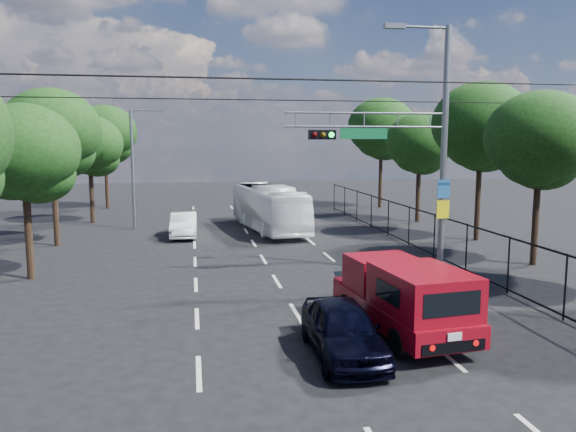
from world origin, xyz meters
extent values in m
plane|color=black|center=(0.00, 0.00, 0.00)|extent=(120.00, 120.00, 0.00)
cube|color=beige|center=(-3.00, 0.00, 0.01)|extent=(0.12, 2.00, 0.01)
cube|color=beige|center=(-3.00, 4.00, 0.01)|extent=(0.12, 2.00, 0.01)
cube|color=beige|center=(-3.00, 8.00, 0.01)|extent=(0.12, 2.00, 0.01)
cube|color=beige|center=(-3.00, 12.00, 0.01)|extent=(0.12, 2.00, 0.01)
cube|color=beige|center=(-3.00, 16.00, 0.01)|extent=(0.12, 2.00, 0.01)
cube|color=beige|center=(-3.00, 20.00, 0.01)|extent=(0.12, 2.00, 0.01)
cube|color=beige|center=(-3.00, 24.00, 0.01)|extent=(0.12, 2.00, 0.01)
cube|color=beige|center=(-3.00, 28.00, 0.01)|extent=(0.12, 2.00, 0.01)
cube|color=beige|center=(-3.00, 32.00, 0.01)|extent=(0.12, 2.00, 0.01)
cube|color=beige|center=(0.00, 0.00, 0.01)|extent=(0.12, 2.00, 0.01)
cube|color=beige|center=(0.00, 4.00, 0.01)|extent=(0.12, 2.00, 0.01)
cube|color=beige|center=(0.00, 8.00, 0.01)|extent=(0.12, 2.00, 0.01)
cube|color=beige|center=(0.00, 12.00, 0.01)|extent=(0.12, 2.00, 0.01)
cube|color=beige|center=(0.00, 16.00, 0.01)|extent=(0.12, 2.00, 0.01)
cube|color=beige|center=(0.00, 20.00, 0.01)|extent=(0.12, 2.00, 0.01)
cube|color=beige|center=(0.00, 24.00, 0.01)|extent=(0.12, 2.00, 0.01)
cube|color=beige|center=(0.00, 28.00, 0.01)|extent=(0.12, 2.00, 0.01)
cube|color=beige|center=(0.00, 32.00, 0.01)|extent=(0.12, 2.00, 0.01)
cube|color=beige|center=(3.00, 0.00, 0.01)|extent=(0.12, 2.00, 0.01)
cube|color=beige|center=(3.00, 4.00, 0.01)|extent=(0.12, 2.00, 0.01)
cube|color=beige|center=(3.00, 8.00, 0.01)|extent=(0.12, 2.00, 0.01)
cube|color=beige|center=(3.00, 12.00, 0.01)|extent=(0.12, 2.00, 0.01)
cube|color=beige|center=(3.00, 16.00, 0.01)|extent=(0.12, 2.00, 0.01)
cube|color=beige|center=(3.00, 20.00, 0.01)|extent=(0.12, 2.00, 0.01)
cube|color=beige|center=(3.00, 24.00, 0.01)|extent=(0.12, 2.00, 0.01)
cube|color=beige|center=(3.00, 28.00, 0.01)|extent=(0.12, 2.00, 0.01)
cube|color=beige|center=(3.00, 32.00, 0.01)|extent=(0.12, 2.00, 0.01)
cylinder|color=slate|center=(6.50, 8.00, 4.75)|extent=(0.24, 0.24, 9.50)
cylinder|color=slate|center=(5.50, 8.00, 9.40)|extent=(2.00, 0.10, 0.10)
cube|color=slate|center=(4.40, 8.00, 9.40)|extent=(0.80, 0.25, 0.18)
cylinder|color=slate|center=(3.40, 8.00, 6.25)|extent=(6.20, 0.08, 0.08)
cylinder|color=slate|center=(3.40, 8.00, 5.75)|extent=(6.20, 0.08, 0.08)
cube|color=black|center=(1.70, 8.00, 5.45)|extent=(1.00, 0.28, 0.35)
sphere|color=#3F0505|center=(1.38, 7.85, 5.45)|extent=(0.20, 0.20, 0.20)
sphere|color=#4C3805|center=(1.70, 7.85, 5.45)|extent=(0.20, 0.20, 0.20)
sphere|color=#0CE533|center=(2.02, 7.85, 5.45)|extent=(0.20, 0.20, 0.20)
cube|color=#0E6335|center=(3.30, 8.00, 5.50)|extent=(1.80, 0.05, 0.40)
cube|color=#2364A6|center=(6.48, 7.86, 3.40)|extent=(0.50, 0.04, 0.70)
cube|color=#FFEE0D|center=(6.48, 7.86, 2.60)|extent=(0.50, 0.04, 0.70)
cylinder|color=slate|center=(5.90, 8.00, 6.00)|extent=(0.05, 0.05, 0.50)
cylinder|color=slate|center=(4.60, 8.00, 6.00)|extent=(0.05, 0.05, 0.50)
cylinder|color=slate|center=(3.30, 8.00, 6.00)|extent=(0.05, 0.05, 0.50)
cylinder|color=slate|center=(2.00, 8.00, 6.00)|extent=(0.05, 0.05, 0.50)
cylinder|color=slate|center=(0.70, 8.00, 6.00)|extent=(0.05, 0.05, 0.50)
cylinder|color=slate|center=(-6.50, 22.00, 3.50)|extent=(0.18, 0.18, 7.00)
cylinder|color=slate|center=(-5.70, 22.00, 7.00)|extent=(1.60, 0.09, 0.09)
cube|color=slate|center=(-4.80, 22.00, 7.00)|extent=(0.60, 0.22, 0.15)
cylinder|color=black|center=(0.00, 6.00, 7.20)|extent=(22.00, 0.04, 0.04)
cylinder|color=black|center=(0.00, 9.50, 7.60)|extent=(22.00, 0.04, 0.04)
cylinder|color=black|center=(0.00, 11.00, 6.90)|extent=(22.00, 0.04, 0.04)
cube|color=black|center=(7.60, 12.00, 1.95)|extent=(0.04, 34.00, 0.06)
cube|color=black|center=(7.60, 12.00, 0.15)|extent=(0.04, 34.00, 0.06)
cylinder|color=black|center=(7.60, 2.00, 1.00)|extent=(0.06, 0.06, 2.00)
cylinder|color=black|center=(7.60, 5.00, 1.00)|extent=(0.06, 0.06, 2.00)
cylinder|color=black|center=(7.60, 8.00, 1.00)|extent=(0.06, 0.06, 2.00)
cylinder|color=black|center=(7.60, 11.00, 1.00)|extent=(0.06, 0.06, 2.00)
cylinder|color=black|center=(7.60, 14.00, 1.00)|extent=(0.06, 0.06, 2.00)
cylinder|color=black|center=(7.60, 17.00, 1.00)|extent=(0.06, 0.06, 2.00)
cylinder|color=black|center=(7.60, 20.00, 1.00)|extent=(0.06, 0.06, 2.00)
cylinder|color=black|center=(7.60, 23.00, 1.00)|extent=(0.06, 0.06, 2.00)
cylinder|color=black|center=(7.60, 26.00, 1.00)|extent=(0.06, 0.06, 2.00)
cylinder|color=black|center=(7.60, 29.00, 1.00)|extent=(0.06, 0.06, 2.00)
cylinder|color=black|center=(11.20, 9.00, 2.10)|extent=(0.28, 0.28, 4.20)
ellipsoid|color=black|center=(11.20, 9.00, 5.40)|extent=(4.50, 4.50, 3.83)
ellipsoid|color=black|center=(11.60, 9.30, 4.35)|extent=(3.00, 3.00, 2.40)
ellipsoid|color=black|center=(10.85, 8.80, 4.50)|extent=(2.85, 2.85, 2.28)
cylinder|color=black|center=(11.80, 15.00, 2.38)|extent=(0.28, 0.28, 4.76)
ellipsoid|color=black|center=(11.80, 15.00, 6.12)|extent=(5.10, 5.10, 4.33)
ellipsoid|color=black|center=(12.20, 15.30, 4.93)|extent=(3.40, 3.40, 2.72)
ellipsoid|color=black|center=(11.45, 14.80, 5.10)|extent=(3.23, 3.23, 2.58)
cylinder|color=black|center=(11.40, 22.00, 2.02)|extent=(0.28, 0.28, 4.03)
ellipsoid|color=black|center=(11.40, 22.00, 5.18)|extent=(4.32, 4.32, 3.67)
ellipsoid|color=black|center=(11.80, 22.30, 4.18)|extent=(2.88, 2.88, 2.30)
ellipsoid|color=black|center=(11.05, 21.80, 4.32)|extent=(2.74, 2.74, 2.19)
cylinder|color=black|center=(11.60, 30.00, 2.46)|extent=(0.28, 0.28, 4.93)
ellipsoid|color=black|center=(11.60, 30.00, 6.34)|extent=(5.28, 5.28, 4.49)
ellipsoid|color=black|center=(12.00, 30.30, 5.10)|extent=(3.52, 3.52, 2.82)
ellipsoid|color=black|center=(11.25, 29.80, 5.28)|extent=(3.34, 3.34, 2.68)
cylinder|color=black|center=(-9.20, 10.00, 1.90)|extent=(0.28, 0.28, 3.81)
ellipsoid|color=black|center=(-9.20, 10.00, 4.90)|extent=(4.08, 4.08, 3.47)
ellipsoid|color=black|center=(-8.80, 10.30, 3.94)|extent=(2.72, 2.72, 2.18)
ellipsoid|color=black|center=(-9.55, 9.80, 4.08)|extent=(2.58, 2.58, 2.07)
cylinder|color=black|center=(-9.80, 17.00, 2.24)|extent=(0.28, 0.28, 4.48)
ellipsoid|color=black|center=(-9.80, 17.00, 5.76)|extent=(4.80, 4.80, 4.08)
ellipsoid|color=black|center=(-9.40, 17.30, 4.64)|extent=(3.20, 3.20, 2.56)
ellipsoid|color=black|center=(-10.15, 16.80, 4.80)|extent=(3.04, 3.04, 2.43)
cylinder|color=black|center=(-9.40, 25.00, 1.96)|extent=(0.28, 0.28, 3.92)
ellipsoid|color=black|center=(-9.40, 25.00, 5.04)|extent=(4.20, 4.20, 3.57)
ellipsoid|color=black|center=(-9.00, 25.30, 4.06)|extent=(2.80, 2.80, 2.24)
ellipsoid|color=black|center=(-9.75, 24.80, 4.20)|extent=(2.66, 2.66, 2.13)
cylinder|color=black|center=(-9.60, 33.00, 2.30)|extent=(0.28, 0.28, 4.59)
ellipsoid|color=black|center=(-9.60, 33.00, 5.90)|extent=(4.92, 4.92, 4.18)
ellipsoid|color=black|center=(-9.20, 33.30, 4.76)|extent=(3.28, 3.28, 2.62)
ellipsoid|color=black|center=(-9.95, 32.80, 4.92)|extent=(3.12, 3.12, 2.49)
cylinder|color=black|center=(1.44, 3.31, 0.36)|extent=(0.35, 0.75, 0.73)
cylinder|color=black|center=(3.19, 3.51, 0.36)|extent=(0.35, 0.75, 0.73)
cylinder|color=black|center=(1.81, 0.12, 0.36)|extent=(0.35, 0.75, 0.73)
cylinder|color=black|center=(3.56, 0.32, 0.36)|extent=(0.35, 0.75, 0.73)
cube|color=maroon|center=(2.50, 1.82, 0.64)|extent=(2.55, 5.37, 0.58)
cube|color=maroon|center=(2.23, 4.13, 0.73)|extent=(1.97, 0.79, 0.57)
cube|color=black|center=(2.20, 4.41, 0.98)|extent=(1.80, 0.62, 0.32)
cube|color=maroon|center=(2.36, 3.00, 1.40)|extent=(2.04, 1.81, 0.98)
cube|color=black|center=(2.45, 2.23, 1.45)|extent=(1.60, 0.24, 0.57)
cube|color=maroon|center=(2.63, 0.68, 1.47)|extent=(2.22, 2.85, 1.09)
cube|color=black|center=(3.60, 0.80, 1.50)|extent=(0.18, 1.24, 0.47)
cube|color=black|center=(1.66, 0.57, 1.50)|extent=(0.18, 1.24, 0.47)
cube|color=black|center=(2.78, -0.61, 1.50)|extent=(1.50, 0.22, 0.57)
cube|color=black|center=(2.79, -0.74, 0.52)|extent=(1.66, 0.27, 0.27)
cube|color=silver|center=(2.80, -0.78, 0.78)|extent=(0.36, 0.07, 0.19)
imported|color=black|center=(0.49, 0.44, 0.68)|extent=(1.63, 3.98, 1.35)
imported|color=white|center=(1.37, 20.24, 1.33)|extent=(3.52, 9.78, 2.66)
imported|color=white|center=(-3.56, 18.67, 0.65)|extent=(1.46, 4.00, 1.31)
camera|label=1|loc=(-3.05, -12.31, 5.23)|focal=35.00mm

